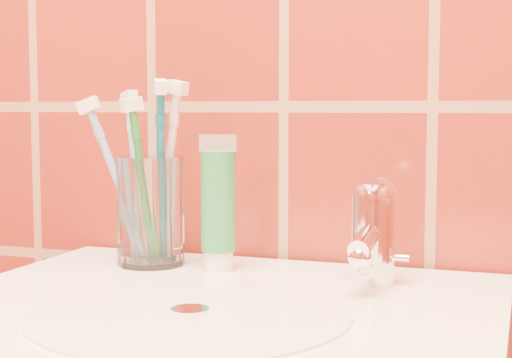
% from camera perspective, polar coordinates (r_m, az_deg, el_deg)
% --- Properties ---
extents(glass_tumbler, '(0.09, 0.09, 0.13)m').
position_cam_1_polar(glass_tumbler, '(0.96, -7.66, -2.32)').
color(glass_tumbler, white).
rests_on(glass_tumbler, pedestal_sink).
extents(toothpaste_tube, '(0.04, 0.04, 0.16)m').
position_cam_1_polar(toothpaste_tube, '(0.92, -2.76, -2.07)').
color(toothpaste_tube, white).
rests_on(toothpaste_tube, pedestal_sink).
extents(faucet, '(0.05, 0.11, 0.12)m').
position_cam_1_polar(faucet, '(0.85, 8.49, -3.40)').
color(faucet, white).
rests_on(faucet, pedestal_sink).
extents(toothbrush_0, '(0.12, 0.11, 0.21)m').
position_cam_1_polar(toothbrush_0, '(0.96, -9.97, -0.33)').
color(toothbrush_0, '#6795B8').
rests_on(toothbrush_0, glass_tumbler).
extents(toothbrush_1, '(0.09, 0.08, 0.23)m').
position_cam_1_polar(toothbrush_1, '(0.95, -6.44, 0.29)').
color(toothbrush_1, white).
rests_on(toothbrush_1, glass_tumbler).
extents(toothbrush_2, '(0.10, 0.09, 0.22)m').
position_cam_1_polar(toothbrush_2, '(0.97, -8.72, 0.02)').
color(toothbrush_2, '#7BB6DC').
rests_on(toothbrush_2, glass_tumbler).
extents(toothbrush_3, '(0.08, 0.09, 0.21)m').
position_cam_1_polar(toothbrush_3, '(0.94, -8.16, -0.38)').
color(toothbrush_3, '#1F752C').
rests_on(toothbrush_3, glass_tumbler).
extents(toothbrush_4, '(0.08, 0.10, 0.24)m').
position_cam_1_polar(toothbrush_4, '(0.93, -6.96, 0.25)').
color(toothbrush_4, '#0C5A6B').
rests_on(toothbrush_4, glass_tumbler).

